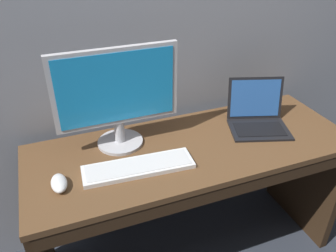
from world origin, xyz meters
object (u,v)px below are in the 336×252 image
wired_keyboard (138,167)px  laptop_black (257,116)px  computer_mouse (59,183)px  external_monitor (117,95)px

wired_keyboard → laptop_black: bearing=11.1°
computer_mouse → wired_keyboard: bearing=-1.0°
wired_keyboard → external_monitor: bearing=96.5°
laptop_black → external_monitor: size_ratio=0.63×
external_monitor → wired_keyboard: 0.34m
laptop_black → external_monitor: external_monitor is taller
laptop_black → wired_keyboard: 0.72m
external_monitor → laptop_black: bearing=-6.1°
external_monitor → computer_mouse: size_ratio=4.73×
external_monitor → wired_keyboard: bearing=-83.5°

